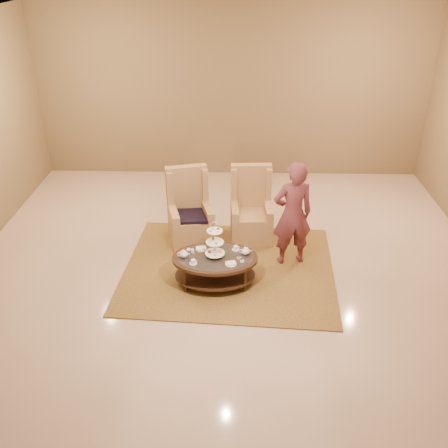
{
  "coord_description": "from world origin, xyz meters",
  "views": [
    {
      "loc": [
        0.11,
        -6.16,
        4.33
      ],
      "look_at": [
        -0.06,
        0.2,
        0.8
      ],
      "focal_mm": 40.0,
      "sensor_mm": 36.0,
      "label": 1
    }
  ],
  "objects_px": {
    "tea_table": "(215,261)",
    "armchair_left": "(190,217)",
    "person": "(293,214)",
    "armchair_right": "(251,214)"
  },
  "relations": [
    {
      "from": "tea_table",
      "to": "armchair_left",
      "type": "distance_m",
      "value": 1.34
    },
    {
      "from": "armchair_left",
      "to": "armchair_right",
      "type": "bearing_deg",
      "value": -7.55
    },
    {
      "from": "tea_table",
      "to": "person",
      "type": "bearing_deg",
      "value": 25.49
    },
    {
      "from": "tea_table",
      "to": "person",
      "type": "xyz_separation_m",
      "value": [
        1.14,
        0.6,
        0.47
      ]
    },
    {
      "from": "armchair_left",
      "to": "tea_table",
      "type": "bearing_deg",
      "value": -84.4
    },
    {
      "from": "armchair_right",
      "to": "tea_table",
      "type": "bearing_deg",
      "value": -114.28
    },
    {
      "from": "armchair_right",
      "to": "person",
      "type": "bearing_deg",
      "value": -55.76
    },
    {
      "from": "tea_table",
      "to": "armchair_right",
      "type": "distance_m",
      "value": 1.49
    },
    {
      "from": "armchair_right",
      "to": "person",
      "type": "height_order",
      "value": "person"
    },
    {
      "from": "tea_table",
      "to": "person",
      "type": "relative_size",
      "value": 0.75
    }
  ]
}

